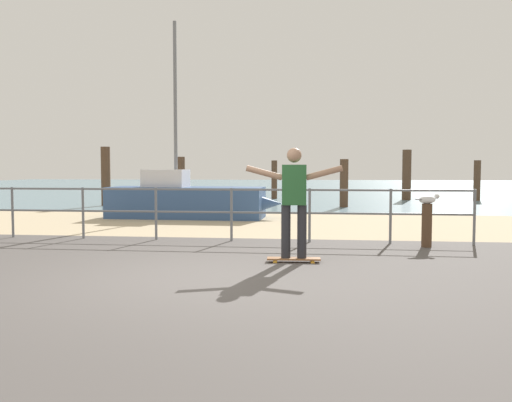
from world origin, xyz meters
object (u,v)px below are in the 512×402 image
at_px(sailboat, 192,200).
at_px(bollard_short, 427,226).
at_px(skateboarder, 294,196).
at_px(skateboard, 294,259).
at_px(seagull, 428,199).

relative_size(sailboat, bollard_short, 6.96).
distance_m(sailboat, skateboarder, 7.61).
bearing_deg(skateboard, bollard_short, 38.70).
xyz_separation_m(skateboard, skateboarder, (-0.00, -0.00, 0.95)).
bearing_deg(seagull, skateboard, -141.40).
bearing_deg(skateboard, seagull, 38.60).
height_order(sailboat, bollard_short, sailboat).
height_order(skateboarder, bollard_short, skateboarder).
distance_m(skateboard, bollard_short, 2.95).
bearing_deg(skateboarder, bollard_short, 38.70).
bearing_deg(skateboarder, skateboard, 71.57).
distance_m(bollard_short, seagull, 0.48).
xyz_separation_m(sailboat, bollard_short, (5.54, -5.03, -0.13)).
bearing_deg(skateboard, skateboarder, -108.43).
height_order(sailboat, skateboard, sailboat).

